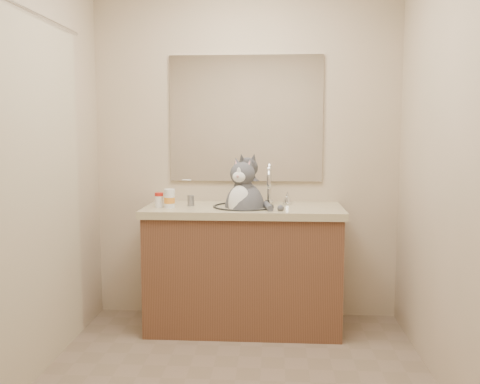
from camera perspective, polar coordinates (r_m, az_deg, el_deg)
name	(u,v)px	position (r m, az deg, el deg)	size (l,w,h in m)	color
room	(233,164)	(2.65, -0.80, 3.03)	(2.22, 2.52, 2.42)	#816C59
vanity	(244,265)	(3.72, 0.40, -7.77)	(1.34, 0.59, 1.12)	brown
mirror	(246,119)	(3.88, 0.64, 7.83)	(1.10, 0.02, 0.90)	white
shower_curtain	(37,194)	(3.03, -20.86, -0.17)	(0.02, 1.30, 1.93)	beige
cat	(244,205)	(3.61, 0.47, -1.35)	(0.37, 0.40, 0.54)	#47474C
pill_bottle_redcap	(159,200)	(3.64, -8.63, -0.83)	(0.07, 0.07, 0.10)	white
pill_bottle_orange	(169,199)	(3.61, -7.53, -0.72)	(0.08, 0.08, 0.13)	white
grey_canister	(191,201)	(3.68, -5.27, -0.92)	(0.05, 0.05, 0.07)	gray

